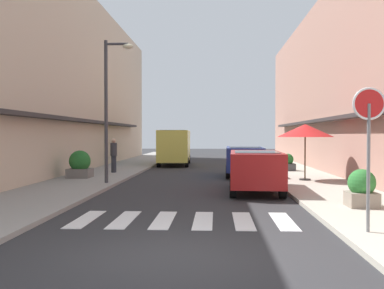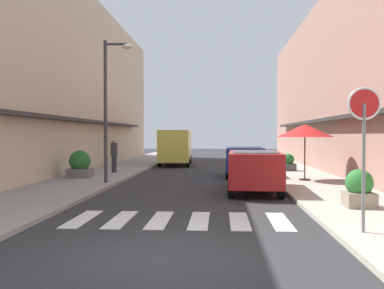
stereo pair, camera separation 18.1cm
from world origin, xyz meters
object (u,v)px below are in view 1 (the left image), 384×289
at_px(pedestrian_walking_near, 114,154).
at_px(cafe_umbrella, 305,131).
at_px(planter_corner, 362,189).
at_px(street_lamp, 110,97).
at_px(delivery_van, 175,145).
at_px(planter_far, 288,163).
at_px(round_street_sign, 369,121).
at_px(planter_midblock, 80,165).
at_px(parked_car_mid, 244,158).
at_px(parked_car_near, 256,167).

bearing_deg(pedestrian_walking_near, cafe_umbrella, 11.33).
bearing_deg(planter_corner, pedestrian_walking_near, 131.98).
xyz_separation_m(street_lamp, planter_corner, (8.15, -5.44, -2.99)).
xyz_separation_m(delivery_van, planter_far, (6.68, -5.51, -0.88)).
xyz_separation_m(round_street_sign, cafe_umbrella, (0.78, 9.96, -0.09)).
bearing_deg(pedestrian_walking_near, planter_far, 41.65).
bearing_deg(cafe_umbrella, round_street_sign, -94.50).
bearing_deg(planter_midblock, planter_far, 23.70).
height_order(cafe_umbrella, planter_corner, cafe_umbrella).
height_order(delivery_van, cafe_umbrella, cafe_umbrella).
height_order(delivery_van, pedestrian_walking_near, delivery_van).
bearing_deg(round_street_sign, street_lamp, 130.53).
xyz_separation_m(parked_car_mid, cafe_umbrella, (2.40, -2.74, 1.31)).
relative_size(round_street_sign, pedestrian_walking_near, 1.64).
xyz_separation_m(street_lamp, pedestrian_walking_near, (-1.01, 4.74, -2.55)).
height_order(planter_corner, pedestrian_walking_near, pedestrian_walking_near).
relative_size(parked_car_near, round_street_sign, 1.43).
bearing_deg(cafe_umbrella, planter_corner, -89.16).
bearing_deg(parked_car_near, round_street_sign, -76.28).
distance_m(round_street_sign, planter_far, 15.05).
relative_size(street_lamp, planter_midblock, 4.66).
distance_m(planter_corner, planter_midblock, 12.52).
bearing_deg(cafe_umbrella, planter_midblock, 176.82).
height_order(parked_car_near, parked_car_mid, same).
xyz_separation_m(street_lamp, cafe_umbrella, (8.05, 1.46, -1.37)).
relative_size(planter_midblock, planter_far, 1.33).
bearing_deg(planter_far, street_lamp, -141.69).
xyz_separation_m(planter_midblock, pedestrian_walking_near, (0.90, 2.73, 0.35)).
height_order(parked_car_mid, street_lamp, street_lamp).
distance_m(cafe_umbrella, pedestrian_walking_near, 9.70).
xyz_separation_m(parked_car_mid, round_street_sign, (1.61, -12.70, 1.40)).
xyz_separation_m(parked_car_near, pedestrian_walking_near, (-6.66, 6.62, 0.13)).
relative_size(parked_car_near, cafe_umbrella, 1.72).
height_order(parked_car_near, cafe_umbrella, cafe_umbrella).
bearing_deg(parked_car_mid, cafe_umbrella, -48.82).
bearing_deg(planter_far, round_street_sign, -93.31).
height_order(parked_car_near, planter_midblock, parked_car_near).
bearing_deg(street_lamp, planter_corner, -33.71).
relative_size(street_lamp, pedestrian_walking_near, 3.27).
xyz_separation_m(delivery_van, pedestrian_walking_near, (-2.45, -7.19, -0.36)).
bearing_deg(planter_corner, planter_midblock, 143.47).
xyz_separation_m(round_street_sign, street_lamp, (-7.26, 8.50, 1.28)).
height_order(parked_car_mid, delivery_van, delivery_van).
height_order(delivery_van, street_lamp, street_lamp).
distance_m(parked_car_mid, planter_midblock, 7.87).
relative_size(parked_car_mid, planter_corner, 4.01).
distance_m(parked_car_near, cafe_umbrella, 4.32).
height_order(round_street_sign, cafe_umbrella, round_street_sign).
distance_m(parked_car_near, parked_car_mid, 6.08).
relative_size(parked_car_mid, street_lamp, 0.71).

